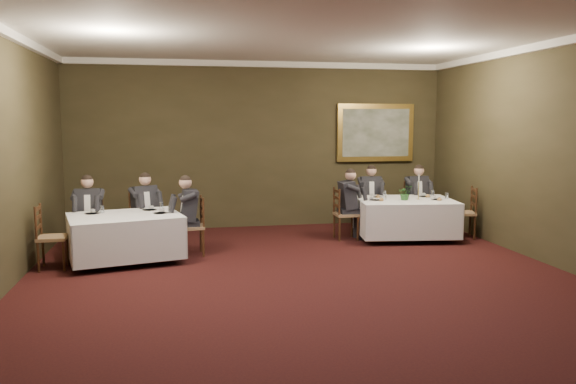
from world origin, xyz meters
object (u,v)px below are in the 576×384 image
object	(u,v)px
candlestick	(419,190)
painting	(375,133)
table_second	(125,234)
diner_sec_backright	(145,220)
chair_sec_backleft	(90,236)
diner_sec_endright	(191,225)
chair_main_endleft	(345,225)
chair_main_backright	(416,216)
diner_main_backright	(416,205)
diner_main_backleft	(370,205)
chair_sec_backright	(145,232)
centerpiece	(405,192)
table_main	(405,215)
diner_main_endleft	(346,213)
chair_main_endright	(463,223)
chair_sec_endleft	(52,251)
diner_sec_backleft	(90,223)
chair_main_backleft	(370,216)
chair_sec_endright	(192,238)

from	to	relation	value
candlestick	painting	size ratio (longest dim) A/B	0.28
table_second	diner_sec_backright	bearing A→B (deg)	75.41
table_second	chair_sec_backleft	world-z (taller)	chair_sec_backleft
diner_sec_endright	chair_main_endleft	bearing A→B (deg)	-80.00
table_second	chair_main_backright	world-z (taller)	chair_main_backright
painting	chair_sec_backleft	bearing A→B (deg)	-162.60
diner_main_backright	chair_sec_backleft	xyz separation A→B (m)	(-6.41, -0.93, -0.23)
diner_main_backleft	chair_main_endleft	distance (m)	1.17
chair_sec_backright	candlestick	bearing A→B (deg)	151.86
chair_sec_backright	painting	world-z (taller)	painting
chair_sec_backright	table_second	bearing A→B (deg)	49.63
centerpiece	painting	size ratio (longest dim) A/B	0.17
table_main	chair_main_endleft	distance (m)	1.17
chair_main_endleft	candlestick	bearing A→B (deg)	83.12
diner_main_endleft	centerpiece	xyz separation A→B (m)	(1.10, -0.24, 0.40)
chair_main_endleft	table_second	bearing A→B (deg)	-75.88
chair_main_endright	chair_sec_endleft	bearing A→B (deg)	112.66
diner_main_backleft	diner_main_endleft	distance (m)	1.14
chair_sec_endleft	chair_main_endright	bearing A→B (deg)	94.97
painting	chair_main_endleft	bearing A→B (deg)	-125.76
diner_main_backleft	chair_sec_backright	xyz separation A→B (m)	(-4.54, -0.84, -0.23)
table_second	centerpiece	world-z (taller)	centerpiece
diner_main_backleft	diner_sec_backleft	size ratio (longest dim) A/B	1.00
chair_main_endright	candlestick	bearing A→B (deg)	97.51
chair_main_backleft	diner_sec_endright	xyz separation A→B (m)	(-3.73, -1.58, 0.23)
chair_sec_backleft	diner_sec_backright	xyz separation A→B (m)	(0.91, 0.20, 0.23)
chair_main_backright	chair_sec_backleft	size ratio (longest dim) A/B	1.00
diner_main_endleft	diner_sec_endright	distance (m)	3.04
chair_main_backleft	chair_main_backright	xyz separation A→B (m)	(0.98, -0.13, 0.00)
centerpiece	table_main	bearing A→B (deg)	63.66
diner_sec_backright	candlestick	bearing A→B (deg)	151.97
chair_main_endleft	diner_main_endleft	world-z (taller)	diner_main_endleft
diner_main_backleft	painting	bearing A→B (deg)	-109.36
chair_main_backleft	chair_sec_endright	xyz separation A→B (m)	(-3.71, -1.58, 0.00)
chair_main_endleft	diner_sec_backright	world-z (taller)	diner_sec_backright
chair_main_backleft	diner_sec_backright	distance (m)	4.62
diner_sec_endright	centerpiece	size ratio (longest dim) A/B	4.47
diner_main_backleft	diner_sec_backright	size ratio (longest dim) A/B	1.00
diner_main_endleft	chair_sec_backleft	bearing A→B (deg)	-86.95
diner_sec_backleft	centerpiece	size ratio (longest dim) A/B	4.47
diner_main_endleft	painting	bearing A→B (deg)	144.89
diner_sec_backleft	diner_sec_endright	distance (m)	1.78
table_second	diner_main_backleft	bearing A→B (deg)	20.79
diner_sec_endright	diner_sec_backright	bearing A→B (deg)	44.61
diner_main_backright	diner_sec_endright	size ratio (longest dim) A/B	1.00
table_second	candlestick	distance (m)	5.48
table_second	chair_main_endright	bearing A→B (deg)	6.10
chair_main_backright	centerpiece	distance (m)	1.32
diner_sec_endright	table_second	bearing A→B (deg)	99.39
chair_main_backleft	diner_sec_endright	size ratio (longest dim) A/B	0.74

